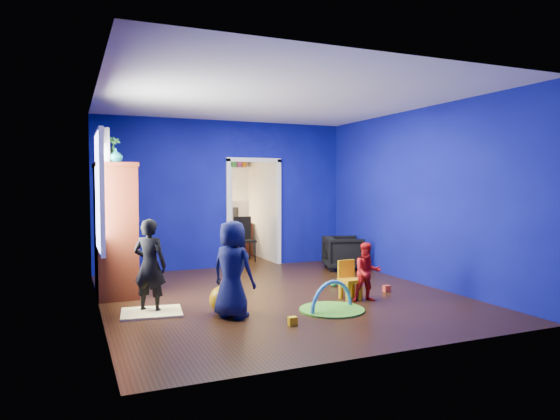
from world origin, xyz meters
name	(u,v)px	position (x,y,z in m)	size (l,w,h in m)	color
floor	(279,296)	(0.00, 0.00, 0.00)	(5.00, 5.50, 0.01)	black
ceiling	(279,98)	(0.00, 0.00, 2.90)	(5.00, 5.50, 0.01)	white
wall_back	(225,194)	(0.00, 2.75, 1.45)	(5.00, 0.02, 2.90)	#090B6A
wall_front	(390,205)	(0.00, -2.75, 1.45)	(5.00, 0.02, 2.90)	#090B6A
wall_left	(98,200)	(-2.50, 0.00, 1.45)	(0.02, 5.50, 2.90)	#090B6A
wall_right	(417,196)	(2.50, 0.00, 1.45)	(0.02, 5.50, 2.90)	#090B6A
alcove	(240,203)	(0.60, 3.62, 1.25)	(1.00, 1.75, 2.50)	silver
armchair	(343,253)	(2.03, 1.61, 0.32)	(0.69, 0.71, 0.65)	black
child_black	(150,265)	(-1.90, -0.21, 0.61)	(0.44, 0.29, 1.21)	black
child_navy	(233,269)	(-1.00, -0.89, 0.60)	(0.59, 0.38, 1.20)	#10123B
toddler_red	(367,272)	(1.01, -0.80, 0.41)	(0.40, 0.31, 0.83)	red
vase	(116,156)	(-2.22, 0.75, 2.06)	(0.19, 0.19, 0.20)	#0C5C67
potted_plant	(113,150)	(-2.22, 1.27, 2.17)	(0.24, 0.24, 0.42)	green
tv_armoire	(115,229)	(-2.22, 1.05, 0.98)	(0.58, 1.14, 1.96)	#371109
crt_tv	(118,226)	(-2.18, 1.05, 1.02)	(0.46, 0.70, 0.54)	silver
yellow_blanket	(152,312)	(-1.90, -0.31, 0.01)	(0.75, 0.60, 0.03)	#F2E07A
hopper_ball	(223,299)	(-1.05, -0.64, 0.18)	(0.35, 0.35, 0.35)	yellow
kid_chair	(351,282)	(0.86, -0.60, 0.25)	(0.28, 0.28, 0.50)	yellow
play_mat	(332,310)	(0.30, -1.07, 0.01)	(0.85, 0.85, 0.02)	green
toy_arch	(332,309)	(0.30, -1.07, 0.02)	(0.77, 0.77, 0.05)	#3F8CD8
window_left	(98,192)	(-2.48, 0.35, 1.55)	(0.03, 0.95, 1.55)	white
curtain	(105,212)	(-2.37, 0.90, 1.25)	(0.14, 0.42, 2.40)	slate
doorway	(254,214)	(0.60, 2.75, 1.05)	(1.16, 0.10, 2.10)	white
study_desk	(232,239)	(0.60, 4.26, 0.38)	(0.88, 0.44, 0.75)	#3D140A
desk_monitor	(230,214)	(0.60, 4.38, 0.95)	(0.40, 0.05, 0.32)	black
desk_lamp	(219,216)	(0.32, 4.32, 0.93)	(0.14, 0.14, 0.14)	#FFD88C
folding_chair	(245,240)	(0.60, 3.30, 0.46)	(0.40, 0.40, 0.92)	black
book_shelf	(230,168)	(0.60, 4.37, 2.02)	(0.88, 0.24, 0.04)	white
toy_0	(387,289)	(1.62, -0.41, 0.05)	(0.10, 0.08, 0.10)	red
toy_1	(365,276)	(1.87, 0.60, 0.06)	(0.11, 0.11, 0.11)	blue
toy_2	(293,321)	(-0.46, -1.49, 0.05)	(0.10, 0.08, 0.10)	yellow
toy_3	(334,283)	(1.06, 0.24, 0.06)	(0.11, 0.11, 0.11)	green
toy_4	(362,282)	(1.57, 0.20, 0.05)	(0.10, 0.08, 0.10)	#BF479A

